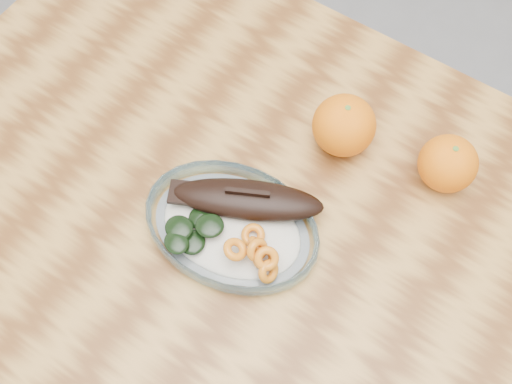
{
  "coord_description": "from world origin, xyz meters",
  "views": [
    {
      "loc": [
        0.16,
        -0.3,
        1.57
      ],
      "look_at": [
        -0.06,
        0.04,
        0.77
      ],
      "focal_mm": 45.0,
      "sensor_mm": 36.0,
      "label": 1
    }
  ],
  "objects_px": {
    "plated_meal": "(232,224)",
    "orange_left": "(344,125)",
    "orange_right": "(448,164)",
    "dining_table": "(275,264)"
  },
  "relations": [
    {
      "from": "plated_meal",
      "to": "orange_left",
      "type": "height_order",
      "value": "orange_left"
    },
    {
      "from": "orange_right",
      "to": "plated_meal",
      "type": "bearing_deg",
      "value": -131.08
    },
    {
      "from": "orange_right",
      "to": "orange_left",
      "type": "bearing_deg",
      "value": -169.48
    },
    {
      "from": "dining_table",
      "to": "orange_right",
      "type": "height_order",
      "value": "orange_right"
    },
    {
      "from": "dining_table",
      "to": "orange_left",
      "type": "height_order",
      "value": "orange_left"
    },
    {
      "from": "plated_meal",
      "to": "orange_right",
      "type": "height_order",
      "value": "orange_right"
    },
    {
      "from": "plated_meal",
      "to": "orange_left",
      "type": "distance_m",
      "value": 0.21
    },
    {
      "from": "plated_meal",
      "to": "orange_right",
      "type": "relative_size",
      "value": 6.13
    },
    {
      "from": "orange_left",
      "to": "plated_meal",
      "type": "bearing_deg",
      "value": -104.42
    },
    {
      "from": "orange_right",
      "to": "dining_table",
      "type": "bearing_deg",
      "value": -124.59
    }
  ]
}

